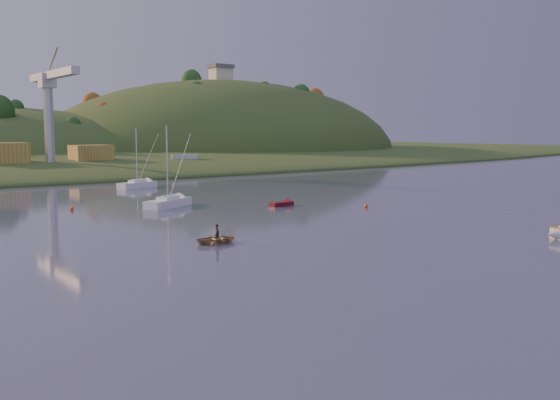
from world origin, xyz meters
TOP-DOWN VIEW (x-y plane):
  - ground at (0.00, 0.00)m, footprint 500.00×500.00m
  - hill_right at (95.00, 195.00)m, footprint 150.00×130.00m
  - hilltop_house at (95.00, 195.00)m, footprint 9.00×7.00m
  - wharf at (5.00, 122.00)m, footprint 42.00×16.00m
  - shed_west at (-8.00, 123.00)m, footprint 11.00×8.00m
  - shed_east at (13.00, 124.00)m, footprint 9.00×7.00m
  - dock_crane at (2.00, 118.39)m, footprint 3.20×28.00m
  - sailboat_near at (-5.45, 49.41)m, footprint 7.80×5.47m
  - sailboat_far at (3.16, 77.20)m, footprint 7.77×4.57m
  - canoe at (-14.17, 23.45)m, footprint 3.80×2.90m
  - paddler at (-14.17, 23.45)m, footprint 0.40×0.56m
  - red_tender at (7.69, 41.47)m, footprint 3.91×1.51m
  - work_vessel at (35.00, 118.00)m, footprint 15.90×10.50m
  - buoy_0 at (14.44, 33.30)m, footprint 0.50×0.50m
  - buoy_2 at (-16.53, 53.59)m, footprint 0.50×0.50m

SIDE VIEW (x-z plane):
  - ground at x=0.00m, z-range 0.00..0.00m
  - hill_right at x=95.00m, z-range -30.00..30.00m
  - buoy_0 at x=14.44m, z-range 0.00..0.50m
  - buoy_2 at x=-16.53m, z-range 0.00..0.50m
  - red_tender at x=7.69m, z-range -0.38..0.93m
  - canoe at x=-14.17m, z-range 0.00..0.73m
  - sailboat_far at x=3.16m, z-range -4.48..5.85m
  - sailboat_near at x=-5.45m, z-range -4.57..5.96m
  - paddler at x=-14.17m, z-range 0.00..1.45m
  - wharf at x=5.00m, z-range 0.00..2.40m
  - work_vessel at x=35.00m, z-range -0.55..3.30m
  - shed_east at x=13.00m, z-range 2.40..6.40m
  - shed_west at x=-8.00m, z-range 2.40..7.20m
  - dock_crane at x=2.00m, z-range 7.02..27.32m
  - hilltop_house at x=95.00m, z-range 30.18..36.63m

